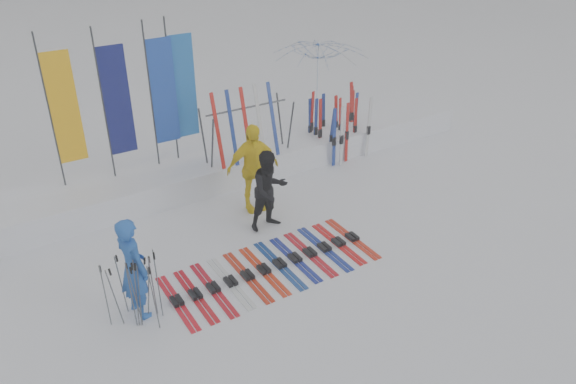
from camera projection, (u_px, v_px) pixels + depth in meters
ground at (326, 281)px, 9.93m from camera, size 120.00×120.00×0.00m
snow_bank at (214, 168)px, 13.21m from camera, size 14.00×1.60×0.60m
person_blue at (133, 268)px, 8.79m from camera, size 0.57×0.74×1.79m
person_black at (269, 190)px, 11.13m from camera, size 0.85×0.68×1.68m
person_yellow at (253, 168)px, 11.70m from camera, size 1.18×0.60×1.94m
tent_canopy at (319, 82)px, 15.97m from camera, size 3.28×3.31×2.42m
ski_row at (272, 267)px, 10.25m from camera, size 3.86×1.69×0.07m
pole_cluster at (136, 292)px, 8.75m from camera, size 0.82×0.67×1.25m
feather_flags at (133, 97)px, 11.75m from camera, size 3.12×0.18×3.20m
ski_rack at (248, 124)px, 12.72m from camera, size 2.04×0.80×1.23m
upright_skis at (338, 126)px, 14.26m from camera, size 1.49×1.16×1.69m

